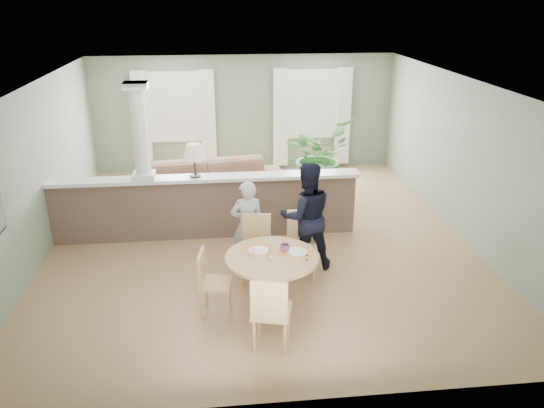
{
  "coord_description": "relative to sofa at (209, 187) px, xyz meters",
  "views": [
    {
      "loc": [
        -0.68,
        -8.35,
        3.99
      ],
      "look_at": [
        0.12,
        -1.0,
        1.04
      ],
      "focal_mm": 35.0,
      "sensor_mm": 36.0,
      "label": 1
    }
  ],
  "objects": [
    {
      "name": "man_person",
      "position": [
        1.49,
        -2.6,
        0.4
      ],
      "size": [
        0.86,
        0.69,
        1.69
      ],
      "primitive_type": "imported",
      "rotation": [
        0.0,
        0.0,
        3.2
      ],
      "color": "black",
      "rests_on": "ground"
    },
    {
      "name": "dining_table",
      "position": [
        0.86,
        -3.65,
        0.15
      ],
      "size": [
        1.24,
        1.24,
        0.85
      ],
      "rotation": [
        0.0,
        0.0,
        -0.08
      ],
      "color": "tan",
      "rests_on": "ground"
    },
    {
      "name": "ground",
      "position": [
        0.86,
        -1.52,
        -0.45
      ],
      "size": [
        8.0,
        8.0,
        0.0
      ],
      "primitive_type": "plane",
      "color": "tan",
      "rests_on": "ground"
    },
    {
      "name": "child_person",
      "position": [
        0.6,
        -2.5,
        0.26
      ],
      "size": [
        0.55,
        0.4,
        1.41
      ],
      "primitive_type": "imported",
      "rotation": [
        0.0,
        0.0,
        3.27
      ],
      "color": "#A9A9AE",
      "rests_on": "ground"
    },
    {
      "name": "chair_far_boy",
      "position": [
        0.7,
        -2.85,
        0.1
      ],
      "size": [
        0.5,
        0.5,
        0.98
      ],
      "rotation": [
        0.0,
        0.0,
        -0.14
      ],
      "color": "tan",
      "rests_on": "ground"
    },
    {
      "name": "chair_far_man",
      "position": [
        1.38,
        -2.82,
        0.1
      ],
      "size": [
        0.49,
        0.49,
        0.99
      ],
      "rotation": [
        0.0,
        0.0,
        -0.1
      ],
      "color": "tan",
      "rests_on": "ground"
    },
    {
      "name": "sofa",
      "position": [
        0.0,
        0.0,
        0.0
      ],
      "size": [
        3.17,
        1.53,
        0.89
      ],
      "primitive_type": "imported",
      "rotation": [
        0.0,
        0.0,
        0.11
      ],
      "color": "#845E48",
      "rests_on": "ground"
    },
    {
      "name": "chair_near",
      "position": [
        0.73,
        -4.61,
        0.11
      ],
      "size": [
        0.55,
        0.55,
        1.0
      ],
      "rotation": [
        0.0,
        0.0,
        2.89
      ],
      "color": "tan",
      "rests_on": "ground"
    },
    {
      "name": "chair_side",
      "position": [
        0.03,
        -3.72,
        0.04
      ],
      "size": [
        0.46,
        0.46,
        0.89
      ],
      "rotation": [
        0.0,
        0.0,
        1.42
      ],
      "color": "tan",
      "rests_on": "ground"
    },
    {
      "name": "pony_wall",
      "position": [
        -0.13,
        -1.32,
        0.26
      ],
      "size": [
        5.32,
        0.38,
        2.7
      ],
      "color": "brown",
      "rests_on": "ground"
    },
    {
      "name": "houseplant",
      "position": [
        2.32,
        0.75,
        0.35
      ],
      "size": [
        1.87,
        1.9,
        1.59
      ],
      "primitive_type": "imported",
      "rotation": [
        0.0,
        0.0,
        0.87
      ],
      "color": "#326B2B",
      "rests_on": "ground"
    },
    {
      "name": "room_shell",
      "position": [
        0.83,
        -0.89,
        1.37
      ],
      "size": [
        7.02,
        8.02,
        2.71
      ],
      "color": "gray",
      "rests_on": "ground"
    }
  ]
}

